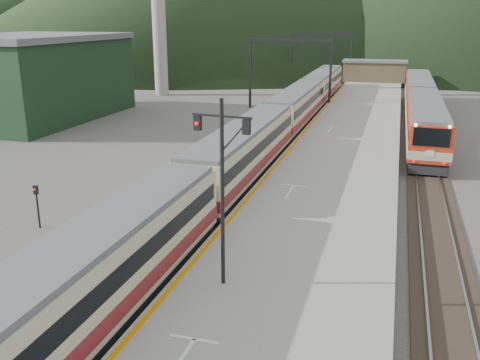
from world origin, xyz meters
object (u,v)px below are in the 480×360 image
(main_train, at_px, (276,127))
(signal_mast, at_px, (222,175))
(second_train, at_px, (421,106))
(worker, at_px, (8,314))

(main_train, distance_m, signal_mast, 24.91)
(second_train, bearing_deg, main_train, -129.01)
(signal_mast, xyz_separation_m, worker, (-6.33, -3.83, -4.32))
(main_train, bearing_deg, worker, -95.65)
(worker, bearing_deg, signal_mast, -111.53)
(main_train, xyz_separation_m, second_train, (11.50, 14.19, 0.09))
(main_train, height_order, second_train, second_train)
(main_train, relative_size, second_train, 1.91)
(second_train, distance_m, worker, 44.81)
(second_train, relative_size, worker, 23.25)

